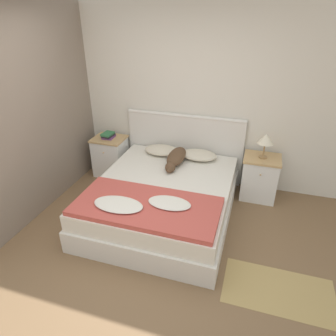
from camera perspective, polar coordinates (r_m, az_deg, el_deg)
name	(u,v)px	position (r m, az deg, el deg)	size (l,w,h in m)	color
ground_plane	(128,267)	(3.41, -7.72, -18.13)	(16.00, 16.00, 0.00)	brown
wall_back	(182,99)	(4.52, 2.61, 13.07)	(9.00, 0.06, 2.55)	silver
wall_side_left	(46,110)	(4.28, -22.30, 10.15)	(0.06, 3.10, 2.55)	gray
bed	(163,199)	(3.94, -0.90, -5.88)	(1.73, 2.06, 0.50)	silver
headboard	(184,146)	(4.68, 3.10, 4.21)	(1.81, 0.06, 1.07)	silver
nightstand_left	(111,156)	(4.98, -10.89, 2.27)	(0.50, 0.44, 0.64)	white
nightstand_right	(259,177)	(4.46, 17.02, -1.72)	(0.50, 0.44, 0.64)	white
pillow_left	(162,150)	(4.53, -1.19, 3.43)	(0.53, 0.36, 0.12)	beige
pillow_right	(199,155)	(4.40, 5.87, 2.49)	(0.53, 0.36, 0.12)	beige
quilt	(145,206)	(3.32, -4.37, -7.20)	(1.60, 0.78, 0.10)	#BC4C42
dog	(176,158)	(4.24, 1.55, 1.99)	(0.24, 0.78, 0.17)	brown
book_stack	(108,135)	(4.84, -11.32, 6.10)	(0.17, 0.22, 0.09)	#703D7F
table_lamp	(266,140)	(4.21, 18.12, 5.16)	(0.22, 0.22, 0.34)	#9E7A4C
rug	(278,291)	(3.35, 20.25, -21.07)	(1.06, 0.59, 0.00)	tan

